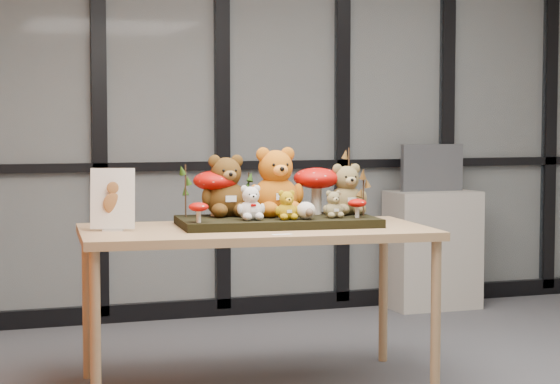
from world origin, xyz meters
name	(u,v)px	position (x,y,z in m)	size (l,w,h in m)	color
room_shell	(458,53)	(0.00, 0.00, 1.68)	(5.00, 5.00, 5.00)	beige
glass_partition	(283,113)	(0.00, 2.47, 1.42)	(4.90, 0.06, 2.78)	#2D383F
display_table	(255,240)	(-0.83, 0.57, 0.75)	(1.83, 1.05, 0.82)	tan
diorama_tray	(277,222)	(-0.69, 0.62, 0.84)	(1.00, 0.50, 0.04)	black
bear_pooh_yellow	(275,178)	(-0.68, 0.70, 1.06)	(0.30, 0.27, 0.39)	#BF6111
bear_brown_medium	(226,182)	(-0.92, 0.77, 1.04)	(0.27, 0.24, 0.35)	#4F3211
bear_tan_back	(346,187)	(-0.29, 0.66, 1.01)	(0.23, 0.20, 0.30)	olive
bear_small_yellow	(286,203)	(-0.69, 0.48, 0.94)	(0.13, 0.11, 0.16)	#BB900D
bear_white_bow	(251,201)	(-0.86, 0.53, 0.96)	(0.15, 0.13, 0.19)	white
bear_beige_small	(333,203)	(-0.43, 0.50, 0.94)	(0.12, 0.11, 0.15)	#8A7D50
plush_cream_hedgehog	(306,210)	(-0.59, 0.47, 0.91)	(0.07, 0.07, 0.10)	#F1E4CF
mushroom_back_left	(216,191)	(-0.97, 0.80, 0.99)	(0.24, 0.24, 0.26)	#AA0A05
mushroom_back_right	(317,188)	(-0.44, 0.72, 1.00)	(0.25, 0.25, 0.27)	#AA0A05
mushroom_front_left	(199,211)	(-1.14, 0.49, 0.92)	(0.10, 0.10, 0.11)	#AA0A05
mushroom_front_right	(357,207)	(-0.31, 0.46, 0.92)	(0.10, 0.10, 0.11)	#AA0A05
sprig_green_far_left	(186,191)	(-1.13, 0.79, 1.00)	(0.05, 0.05, 0.27)	#143B0D
sprig_green_mid_left	(221,188)	(-0.93, 0.83, 1.01)	(0.05, 0.05, 0.29)	#143B0D
sprig_dry_far_right	(349,181)	(-0.27, 0.68, 1.04)	(0.05, 0.05, 0.35)	brown
sprig_dry_mid_right	(363,193)	(-0.24, 0.55, 0.98)	(0.05, 0.05, 0.24)	brown
sprig_green_centre	(249,193)	(-0.78, 0.82, 0.97)	(0.05, 0.05, 0.22)	#143B0D
sign_holder	(113,202)	(-1.53, 0.66, 0.96)	(0.22, 0.11, 0.31)	silver
label_card	(282,235)	(-0.81, 0.21, 0.82)	(0.10, 0.03, 0.00)	white
cabinet	(432,250)	(1.07, 2.24, 0.43)	(0.64, 0.37, 0.85)	#A7A095
monitor	(432,168)	(1.07, 2.26, 1.02)	(0.48, 0.05, 0.34)	#484A4F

